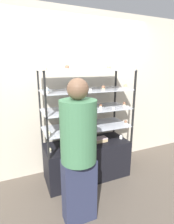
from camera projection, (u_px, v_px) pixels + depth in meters
ground_plane at (87, 176)px, 2.86m from camera, size 20.00×20.00×0.00m
back_wall at (77, 94)px, 2.91m from camera, size 8.00×0.05×2.60m
display_base at (87, 160)px, 2.79m from camera, size 1.31×0.54×0.58m
display_riser_lower at (87, 127)px, 2.65m from camera, size 1.31×0.54×0.28m
display_riser_middle at (87, 109)px, 2.58m from camera, size 1.31×0.54×0.28m
display_riser_upper at (87, 91)px, 2.51m from camera, size 1.31×0.54×0.28m
display_riser_top at (87, 71)px, 2.44m from camera, size 1.31×0.54×0.28m
layer_cake_centerpiece at (89, 104)px, 2.61m from camera, size 0.22×0.22×0.10m
sheet_cake_frosted at (101, 139)px, 2.77m from camera, size 0.20×0.13×0.06m
cupcake_0 at (50, 150)px, 2.41m from camera, size 0.06×0.06×0.07m
cupcake_1 at (88, 143)px, 2.63m from camera, size 0.06×0.06×0.07m
cupcake_2 at (121, 137)px, 2.88m from camera, size 0.06×0.06×0.07m
price_tag_0 at (83, 151)px, 2.42m from camera, size 0.04×0.00×0.04m
cupcake_3 at (49, 133)px, 2.29m from camera, size 0.05×0.05×0.06m
cupcake_4 at (88, 125)px, 2.59m from camera, size 0.05×0.05×0.06m
cupcake_5 at (126, 122)px, 2.75m from camera, size 0.05×0.05×0.06m
price_tag_1 at (80, 132)px, 2.34m from camera, size 0.04×0.00×0.04m
cupcake_6 at (46, 111)px, 2.28m from camera, size 0.05×0.05×0.06m
cupcake_7 at (78, 109)px, 2.38m from camera, size 0.05×0.05×0.06m
cupcake_8 at (101, 106)px, 2.60m from camera, size 0.05×0.05×0.06m
cupcake_9 at (124, 104)px, 2.75m from camera, size 0.05×0.05×0.06m
price_tag_2 at (113, 109)px, 2.46m from camera, size 0.04×0.00×0.04m
cupcake_10 at (47, 90)px, 2.20m from camera, size 0.05×0.05×0.06m
cupcake_11 at (77, 89)px, 2.34m from camera, size 0.05×0.05×0.06m
cupcake_12 at (103, 88)px, 2.49m from camera, size 0.05×0.05×0.06m
cupcake_13 at (125, 86)px, 2.66m from camera, size 0.05×0.05×0.06m
price_tag_3 at (90, 90)px, 2.26m from camera, size 0.04×0.00×0.04m
cupcake_14 at (44, 68)px, 2.08m from camera, size 0.06×0.06×0.07m
cupcake_15 at (67, 68)px, 2.28m from camera, size 0.06×0.06×0.07m
cupcake_16 at (91, 68)px, 2.33m from camera, size 0.06×0.06×0.07m
cupcake_17 at (109, 67)px, 2.49m from camera, size 0.06×0.06×0.07m
cupcake_18 at (129, 67)px, 2.53m from camera, size 0.06×0.06×0.07m
price_tag_4 at (91, 68)px, 2.19m from camera, size 0.04×0.00×0.04m
customer_figure at (79, 151)px, 1.85m from camera, size 0.38×0.38×1.63m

